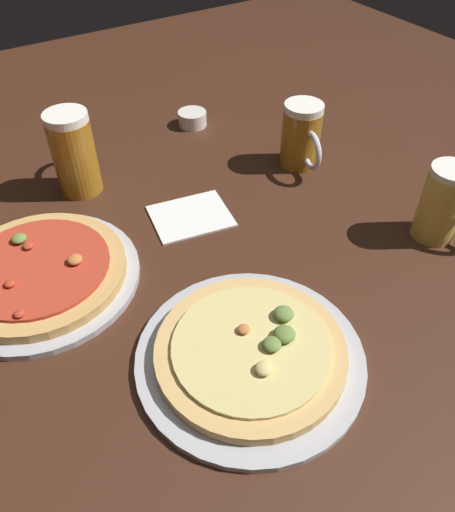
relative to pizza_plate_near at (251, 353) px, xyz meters
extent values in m
cube|color=#3D2114|center=(0.08, 0.19, -0.03)|extent=(2.40, 2.40, 0.03)
cylinder|color=#B2B2B7|center=(0.00, 0.00, -0.01)|extent=(0.33, 0.33, 0.01)
cylinder|color=tan|center=(0.00, 0.00, 0.00)|extent=(0.27, 0.27, 0.02)
cylinder|color=#DBC67A|center=(0.00, 0.00, 0.02)|extent=(0.22, 0.22, 0.01)
ellipsoid|color=olive|center=(0.05, -0.01, 0.03)|extent=(0.03, 0.03, 0.02)
ellipsoid|color=olive|center=(0.02, -0.02, 0.03)|extent=(0.03, 0.03, 0.01)
ellipsoid|color=olive|center=(0.07, 0.02, 0.03)|extent=(0.03, 0.03, 0.01)
ellipsoid|color=#DBC67A|center=(-0.01, -0.04, 0.03)|extent=(0.02, 0.02, 0.01)
ellipsoid|color=#C67038|center=(0.00, 0.03, 0.02)|extent=(0.02, 0.02, 0.01)
cylinder|color=#B2B2B7|center=(-0.21, 0.32, -0.01)|extent=(0.33, 0.33, 0.01)
cylinder|color=tan|center=(-0.21, 0.32, 0.00)|extent=(0.29, 0.29, 0.02)
cylinder|color=#B73823|center=(-0.21, 0.32, 0.02)|extent=(0.24, 0.24, 0.01)
ellipsoid|color=olive|center=(-0.21, 0.39, 0.03)|extent=(0.03, 0.03, 0.01)
ellipsoid|color=#B73823|center=(-0.26, 0.23, 0.02)|extent=(0.02, 0.02, 0.01)
ellipsoid|color=#C67038|center=(-0.15, 0.29, 0.03)|extent=(0.03, 0.03, 0.01)
ellipsoid|color=#B73823|center=(-0.25, 0.30, 0.02)|extent=(0.02, 0.02, 0.01)
ellipsoid|color=#B73823|center=(-0.20, 0.37, 0.02)|extent=(0.02, 0.02, 0.01)
cylinder|color=gold|center=(0.44, 0.05, 0.05)|extent=(0.08, 0.08, 0.13)
cylinder|color=white|center=(0.44, 0.05, 0.12)|extent=(0.08, 0.08, 0.01)
cylinder|color=#9E6619|center=(-0.05, 0.53, 0.06)|extent=(0.08, 0.08, 0.15)
cylinder|color=white|center=(-0.05, 0.53, 0.14)|extent=(0.08, 0.08, 0.02)
torus|color=silver|center=(-0.03, 0.58, 0.06)|extent=(0.05, 0.09, 0.10)
cylinder|color=#9E6619|center=(0.38, 0.37, 0.05)|extent=(0.08, 0.08, 0.12)
cylinder|color=white|center=(0.38, 0.37, 0.12)|extent=(0.08, 0.08, 0.01)
torus|color=silver|center=(0.37, 0.32, 0.05)|extent=(0.03, 0.08, 0.08)
cylinder|color=silver|center=(0.27, 0.65, 0.00)|extent=(0.07, 0.07, 0.04)
cube|color=white|center=(0.09, 0.33, -0.01)|extent=(0.17, 0.14, 0.01)
camera|label=1|loc=(-0.25, -0.34, 0.59)|focal=34.94mm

